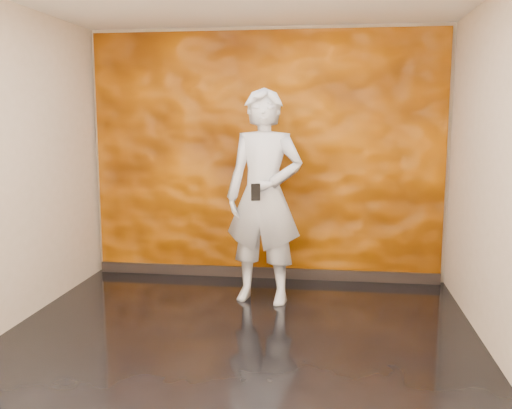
{
  "coord_description": "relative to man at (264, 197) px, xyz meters",
  "views": [
    {
      "loc": [
        0.76,
        -4.37,
        1.82
      ],
      "look_at": [
        0.07,
        0.7,
        1.04
      ],
      "focal_mm": 40.0,
      "sensor_mm": 36.0,
      "label": 1
    }
  ],
  "objects": [
    {
      "name": "baseboard",
      "position": [
        -0.09,
        0.8,
        -0.99
      ],
      "size": [
        3.9,
        0.04,
        0.12
      ],
      "primitive_type": "cube",
      "color": "black",
      "rests_on": "ground"
    },
    {
      "name": "feature_wall",
      "position": [
        -0.09,
        0.84,
        0.33
      ],
      "size": [
        3.9,
        0.06,
        2.75
      ],
      "primitive_type": "cube",
      "color": "#BF5E00",
      "rests_on": "ground"
    },
    {
      "name": "phone",
      "position": [
        -0.04,
        -0.33,
        0.09
      ],
      "size": [
        0.09,
        0.05,
        0.16
      ],
      "primitive_type": "cube",
      "rotation": [
        0.0,
        0.0,
        0.36
      ],
      "color": "black",
      "rests_on": "man"
    },
    {
      "name": "man",
      "position": [
        0.0,
        0.0,
        0.0
      ],
      "size": [
        0.84,
        0.62,
        2.1
      ],
      "primitive_type": "imported",
      "rotation": [
        0.0,
        0.0,
        -0.17
      ],
      "color": "#9498A2",
      "rests_on": "ground"
    },
    {
      "name": "room",
      "position": [
        -0.09,
        -1.12,
        0.35
      ],
      "size": [
        4.02,
        4.02,
        2.81
      ],
      "color": "black",
      "rests_on": "ground"
    }
  ]
}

